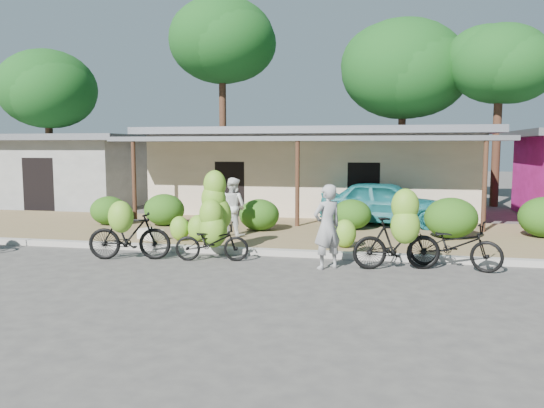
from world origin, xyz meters
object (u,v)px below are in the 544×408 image
at_px(bystander, 233,207).
at_px(bike_center, 213,225).
at_px(tree_near_right, 495,62).
at_px(vendor, 327,227).
at_px(sack_near, 207,232).
at_px(tree_center_right, 399,68).
at_px(bike_left, 128,233).
at_px(sack_far, 151,234).
at_px(tree_far_center, 219,39).
at_px(bike_right, 399,237).
at_px(teal_van, 386,203).
at_px(bike_far_right, 455,245).
at_px(tree_back_left, 45,87).

bearing_deg(bystander, bike_center, 119.74).
bearing_deg(tree_near_right, vendor, -112.90).
distance_m(bike_center, sack_near, 2.33).
bearing_deg(tree_center_right, bike_left, -112.01).
distance_m(tree_near_right, sack_far, 17.11).
distance_m(bike_left, bystander, 3.58).
bearing_deg(tree_far_center, bike_right, -60.19).
xyz_separation_m(tree_center_right, teal_van, (-0.54, -9.61, -5.65)).
relative_size(bike_center, bike_far_right, 0.98).
xyz_separation_m(tree_center_right, bike_far_right, (0.90, -15.21, -5.95)).
height_order(sack_far, teal_van, teal_van).
bearing_deg(tree_far_center, tree_center_right, 3.18).
distance_m(tree_center_right, sack_far, 16.60).
bearing_deg(vendor, bike_left, -38.01).
relative_size(tree_near_right, bike_right, 4.05).
bearing_deg(tree_back_left, bike_center, -43.34).
height_order(bike_right, sack_far, bike_right).
distance_m(tree_near_right, sack_near, 15.80).
distance_m(tree_back_left, sack_far, 15.40).
bearing_deg(tree_far_center, vendor, -64.77).
relative_size(sack_near, teal_van, 0.20).
bearing_deg(bike_center, teal_van, -45.12).
relative_size(tree_near_right, sack_far, 10.61).
distance_m(tree_near_right, bike_right, 15.38).
xyz_separation_m(tree_center_right, tree_near_right, (4.00, -2.00, -0.18)).
bearing_deg(tree_back_left, teal_van, -20.38).
bearing_deg(bike_right, teal_van, -10.21).
bearing_deg(tree_near_right, sack_near, -130.24).
relative_size(tree_center_right, vendor, 4.77).
distance_m(bike_far_right, bystander, 6.26).
relative_size(bike_far_right, sack_near, 2.50).
relative_size(tree_center_right, bike_left, 4.39).
xyz_separation_m(tree_far_center, bike_right, (8.70, -15.19, -7.35)).
relative_size(bike_left, sack_far, 2.66).
bearing_deg(sack_far, bike_center, -32.48).
bearing_deg(sack_near, bike_far_right, -18.03).
height_order(bike_left, vendor, vendor).
bearing_deg(bystander, tree_back_left, -12.95).
bearing_deg(bike_left, tree_near_right, -48.61).
bearing_deg(vendor, bike_far_right, 151.94).
height_order(tree_back_left, bystander, tree_back_left).
height_order(tree_back_left, vendor, tree_back_left).
xyz_separation_m(bike_right, bike_far_right, (1.20, 0.48, -0.21)).
xyz_separation_m(sack_near, teal_van, (4.89, 3.54, 0.56)).
height_order(sack_near, sack_far, sack_near).
distance_m(bike_left, bike_right, 6.12).
distance_m(tree_far_center, sack_near, 15.29).
xyz_separation_m(tree_far_center, bike_center, (4.44, -14.74, -7.28)).
bearing_deg(tree_far_center, bike_center, -73.23).
relative_size(bike_center, sack_near, 2.45).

